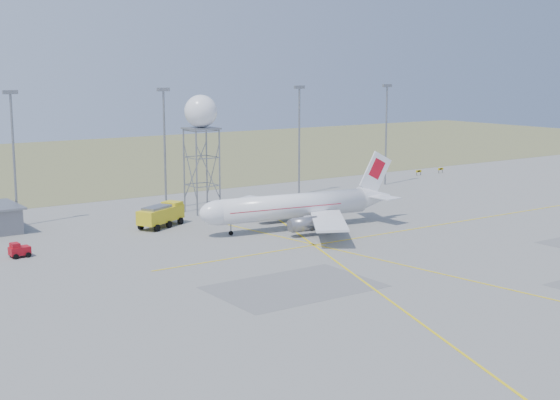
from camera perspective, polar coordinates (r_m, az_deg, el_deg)
ground at (r=89.24m, az=17.42°, el=-6.23°), size 400.00×400.00×0.00m
grass_strip at (r=205.22m, az=-15.11°, el=2.67°), size 400.00×120.00×0.03m
mast_a at (r=123.20m, az=-18.93°, el=3.69°), size 2.20×0.50×20.50m
mast_b at (r=132.22m, az=-8.45°, el=4.48°), size 2.20×0.50×20.50m
mast_c at (r=146.79m, az=1.42°, el=5.08°), size 2.20×0.50×20.50m
mast_d at (r=160.75m, az=7.78°, el=5.39°), size 2.20×0.50×20.50m
taxi_sign_near at (r=176.93m, az=10.11°, el=2.07°), size 1.60×0.17×1.20m
taxi_sign_far at (r=181.92m, az=11.67°, el=2.22°), size 1.60×0.17×1.20m
airliner_main at (r=116.02m, az=1.18°, el=-0.47°), size 32.30×31.15×11.00m
radar_tower at (r=128.84m, az=-5.77°, el=3.88°), size 5.37×5.37×19.45m
fire_truck at (r=119.06m, az=-8.65°, el=-1.16°), size 8.89×6.55×3.42m
baggage_tug at (r=104.36m, az=-18.53°, el=-3.60°), size 2.57×2.10×1.93m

